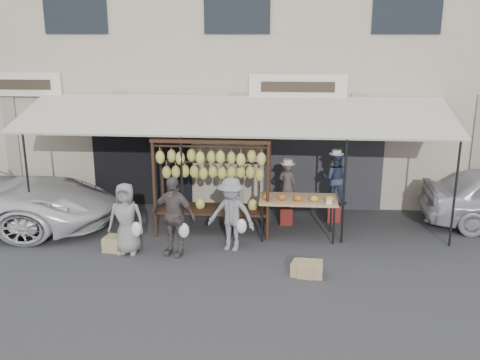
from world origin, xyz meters
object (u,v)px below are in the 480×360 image
object	(u,v)px
crate_near_b	(310,269)
banana_rack	(212,166)
customer_mid	(173,216)
vendor_right	(335,179)
customer_left	(126,219)
produce_table	(298,200)
crate_far	(117,244)
crate_near_a	(304,269)
vendor_left	(287,185)
customer_right	(231,214)

from	to	relation	value
crate_near_b	banana_rack	bearing A→B (deg)	135.76
customer_mid	crate_near_b	size ratio (longest dim) A/B	3.55
vendor_right	customer_mid	size ratio (longest dim) A/B	0.76
banana_rack	customer_mid	world-z (taller)	banana_rack
vendor_right	customer_left	size ratio (longest dim) A/B	0.85
produce_table	customer_mid	bearing A→B (deg)	-155.51
vendor_right	crate_far	bearing A→B (deg)	36.69
customer_left	crate_near_a	size ratio (longest dim) A/B	3.41
banana_rack	customer_left	size ratio (longest dim) A/B	1.73
banana_rack	vendor_left	distance (m)	1.92
customer_right	banana_rack	bearing A→B (deg)	133.15
produce_table	crate_far	bearing A→B (deg)	-164.03
banana_rack	vendor_right	world-z (taller)	banana_rack
vendor_left	customer_left	distance (m)	3.87
vendor_right	banana_rack	bearing A→B (deg)	31.64
vendor_right	customer_right	distance (m)	3.05
banana_rack	crate_far	xyz separation A→B (m)	(-1.89, -1.20, -1.42)
customer_left	crate_near_a	xyz separation A→B (m)	(3.63, -0.77, -0.62)
banana_rack	customer_left	xyz separation A→B (m)	(-1.63, -1.29, -0.82)
banana_rack	customer_right	size ratio (longest dim) A/B	1.66
vendor_left	customer_right	distance (m)	2.03
banana_rack	crate_near_b	distance (m)	3.29
banana_rack	produce_table	xyz separation A→B (m)	(1.91, -0.11, -0.70)
crate_near_a	crate_near_b	world-z (taller)	crate_near_b
customer_mid	banana_rack	bearing A→B (deg)	79.72
vendor_right	crate_near_a	bearing A→B (deg)	86.49
banana_rack	produce_table	world-z (taller)	banana_rack
produce_table	vendor_left	bearing A→B (deg)	106.12
vendor_right	vendor_left	bearing A→B (deg)	26.87
produce_table	crate_near_b	world-z (taller)	produce_table
vendor_right	crate_far	size ratio (longest dim) A/B	2.52
produce_table	customer_right	bearing A→B (deg)	-149.62
banana_rack	crate_near_a	size ratio (longest dim) A/B	5.89
produce_table	customer_right	world-z (taller)	customer_right
banana_rack	vendor_right	bearing A→B (deg)	20.47
vendor_right	crate_near_b	bearing A→B (deg)	88.57
customer_left	crate_near_b	xyz separation A→B (m)	(3.74, -0.78, -0.61)
vendor_left	produce_table	bearing A→B (deg)	117.49
customer_right	crate_near_b	xyz separation A→B (m)	(1.61, -1.14, -0.64)
banana_rack	vendor_left	size ratio (longest dim) A/B	2.34
produce_table	crate_near_b	bearing A→B (deg)	-83.98
crate_far	vendor_left	bearing A→B (deg)	28.39
vendor_right	crate_near_a	world-z (taller)	vendor_right
vendor_left	customer_left	bearing A→B (deg)	42.81
customer_right	crate_near_a	bearing A→B (deg)	-23.09
crate_near_b	vendor_right	bearing A→B (deg)	77.40
vendor_left	crate_near_a	bearing A→B (deg)	108.11
produce_table	customer_right	distance (m)	1.62
vendor_right	customer_mid	distance (m)	4.17
crate_near_b	vendor_left	bearing A→B (deg)	99.11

